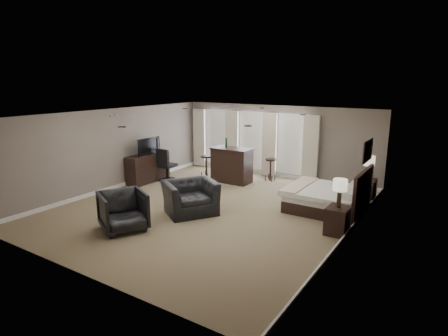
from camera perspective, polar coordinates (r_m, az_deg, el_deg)
The scene contains 16 objects.
room at distance 10.11m, azimuth -2.18°, elevation 0.80°, with size 7.60×8.60×2.64m.
window_bay at distance 14.08m, azimuth 4.08°, elevation 3.95°, with size 5.25×0.20×2.30m.
bed at distance 10.58m, azimuth 14.59°, elevation -2.85°, with size 1.95×1.86×1.24m, color silver.
nightstand_near at distance 9.12m, azimuth 16.90°, elevation -7.64°, with size 0.48×0.59×0.64m, color black.
nightstand_far at distance 11.81m, azimuth 20.86°, elevation -3.14°, with size 0.48×0.59×0.64m, color black.
lamp_near at distance 8.91m, azimuth 17.18°, elevation -3.72°, with size 0.32×0.32×0.66m, color beige.
lamp_far at distance 11.64m, azimuth 21.13°, elevation 0.03°, with size 0.34×0.34×0.70m, color beige.
wall_art at distance 10.06m, azimuth 21.03°, elevation 2.46°, with size 0.04×0.96×0.56m, color slate.
dresser at distance 13.32m, azimuth -11.52°, elevation 0.02°, with size 0.54×1.67×0.97m, color black.
tv at distance 13.21m, azimuth -11.63°, elevation 2.35°, with size 1.02×0.58×0.13m, color black.
armchair_near at distance 10.00m, azimuth -5.18°, elevation -3.66°, with size 1.33×0.86×1.16m, color black.
armchair_far at distance 9.17m, azimuth -15.14°, elevation -6.08°, with size 1.01×0.94×1.03m, color black.
bar_counter at distance 12.96m, azimuth 1.18°, elevation 0.46°, with size 1.39×0.72×1.21m, color black.
bar_stool_left at distance 13.56m, azimuth -2.72°, elevation 0.19°, with size 0.39×0.39×0.82m, color black.
bar_stool_right at distance 13.24m, azimuth 7.10°, elevation -0.27°, with size 0.38×0.38×0.80m, color black.
desk_chair at distance 13.29m, azimuth -8.66°, elevation 0.56°, with size 0.60×0.60×1.17m, color black.
Camera 1 is at (5.66, -8.08, 3.50)m, focal length 30.00 mm.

